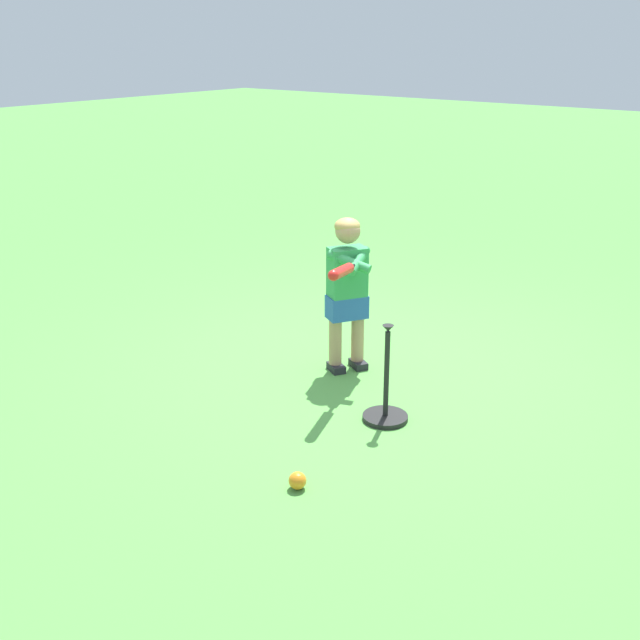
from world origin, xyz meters
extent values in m
plane|color=#519942|center=(0.00, 0.00, 0.00)|extent=(40.00, 40.00, 0.00)
cube|color=#232328|center=(0.10, 0.02, 0.03)|extent=(0.17, 0.15, 0.05)
cylinder|color=tan|center=(0.12, 0.01, 0.21)|extent=(0.09, 0.09, 0.34)
cube|color=#232328|center=(0.18, 0.17, 0.03)|extent=(0.17, 0.15, 0.05)
cylinder|color=tan|center=(0.20, 0.16, 0.21)|extent=(0.09, 0.09, 0.34)
cube|color=#2856A8|center=(0.16, 0.08, 0.46)|extent=(0.27, 0.31, 0.16)
cube|color=#339351|center=(0.16, 0.08, 0.71)|extent=(0.26, 0.29, 0.34)
sphere|color=tan|center=(0.16, 0.08, 1.00)|extent=(0.17, 0.17, 0.17)
ellipsoid|color=tan|center=(0.17, 0.08, 1.02)|extent=(0.24, 0.24, 0.11)
sphere|color=red|center=(0.04, 0.15, 0.80)|extent=(0.04, 0.04, 0.04)
cylinder|color=black|center=(0.01, 0.24, 0.81)|extent=(0.07, 0.14, 0.05)
cylinder|color=red|center=(-0.07, 0.46, 0.85)|extent=(0.18, 0.35, 0.11)
sphere|color=red|center=(-0.13, 0.62, 0.87)|extent=(0.07, 0.07, 0.07)
cylinder|color=#339351|center=(0.05, 0.11, 0.81)|extent=(0.15, 0.31, 0.14)
cylinder|color=#339351|center=(0.08, 0.17, 0.81)|extent=(0.31, 0.14, 0.14)
sphere|color=orange|center=(-0.57, 1.50, 0.05)|extent=(0.09, 0.09, 0.09)
cylinder|color=black|center=(-0.50, 0.57, 0.01)|extent=(0.28, 0.28, 0.03)
cylinder|color=black|center=(-0.50, 0.57, 0.31)|extent=(0.03, 0.03, 0.55)
cone|color=black|center=(-0.50, 0.57, 0.60)|extent=(0.07, 0.07, 0.04)
camera|label=1|loc=(-2.85, 4.23, 2.26)|focal=44.32mm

